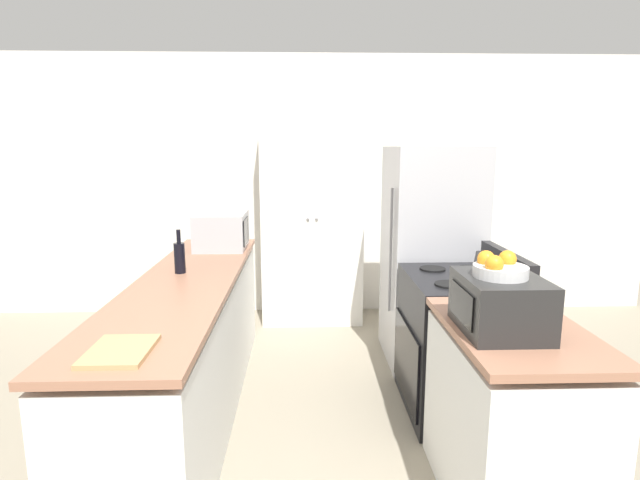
% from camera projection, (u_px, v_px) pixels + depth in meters
% --- Properties ---
extents(wall_back, '(7.00, 0.06, 2.60)m').
position_uv_depth(wall_back, '(315.00, 187.00, 5.09)').
color(wall_back, silver).
rests_on(wall_back, ground_plane).
extents(counter_left, '(0.60, 2.72, 0.90)m').
position_uv_depth(counter_left, '(189.00, 350.00, 3.17)').
color(counter_left, silver).
rests_on(counter_left, ground_plane).
extents(counter_right, '(0.60, 0.94, 0.90)m').
position_uv_depth(counter_right, '(510.00, 420.00, 2.35)').
color(counter_right, silver).
rests_on(counter_right, ground_plane).
extents(pantry_cabinet, '(0.96, 0.53, 2.11)m').
position_uv_depth(pantry_cabinet, '(312.00, 214.00, 4.84)').
color(pantry_cabinet, white).
rests_on(pantry_cabinet, ground_plane).
extents(stove, '(0.66, 0.80, 1.06)m').
position_uv_depth(stove, '(457.00, 343.00, 3.23)').
color(stove, black).
rests_on(stove, ground_plane).
extents(refrigerator, '(0.70, 0.77, 1.71)m').
position_uv_depth(refrigerator, '(430.00, 255.00, 3.96)').
color(refrigerator, '#B7B7BC').
rests_on(refrigerator, ground_plane).
extents(microwave, '(0.40, 0.47, 0.29)m').
position_uv_depth(microwave, '(222.00, 231.00, 4.01)').
color(microwave, '#B2B2B7').
rests_on(microwave, counter_left).
extents(wine_bottle, '(0.07, 0.07, 0.29)m').
position_uv_depth(wine_bottle, '(180.00, 257.00, 3.22)').
color(wine_bottle, black).
rests_on(wine_bottle, counter_left).
extents(toaster_oven, '(0.35, 0.42, 0.25)m').
position_uv_depth(toaster_oven, '(500.00, 304.00, 2.20)').
color(toaster_oven, black).
rests_on(toaster_oven, counter_right).
extents(fruit_bowl, '(0.23, 0.23, 0.11)m').
position_uv_depth(fruit_bowl, '(499.00, 268.00, 2.18)').
color(fruit_bowl, silver).
rests_on(fruit_bowl, toaster_oven).
extents(cutting_board, '(0.24, 0.31, 0.02)m').
position_uv_depth(cutting_board, '(120.00, 351.00, 1.98)').
color(cutting_board, tan).
rests_on(cutting_board, counter_left).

